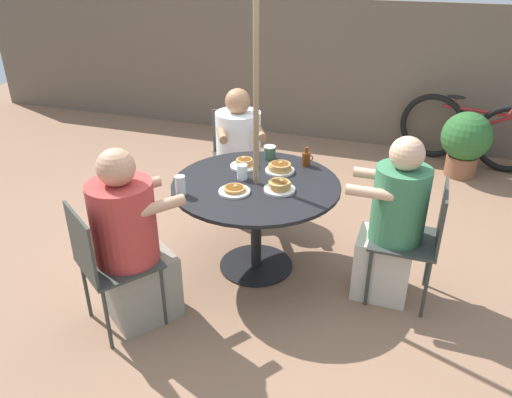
# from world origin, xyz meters

# --- Properties ---
(ground_plane) EXTENTS (12.00, 12.00, 0.00)m
(ground_plane) POSITION_xyz_m (0.00, 0.00, 0.00)
(ground_plane) COLOR #8C664C
(back_fence) EXTENTS (10.00, 0.06, 1.66)m
(back_fence) POSITION_xyz_m (0.00, 2.96, 0.83)
(back_fence) COLOR brown
(back_fence) RESTS_ON ground
(patio_table) EXTENTS (1.20, 1.20, 0.71)m
(patio_table) POSITION_xyz_m (0.00, 0.00, 0.59)
(patio_table) COLOR black
(patio_table) RESTS_ON ground
(umbrella_pole) EXTENTS (0.04, 0.04, 2.20)m
(umbrella_pole) POSITION_xyz_m (0.00, 0.00, 1.10)
(umbrella_pole) COLOR #846B4C
(umbrella_pole) RESTS_ON ground
(patio_chair_north) EXTENTS (0.44, 0.44, 0.87)m
(patio_chair_north) POSITION_xyz_m (1.13, -0.02, 0.51)
(patio_chair_north) COLOR #333833
(patio_chair_north) RESTS_ON ground
(diner_north) EXTENTS (0.51, 0.36, 1.18)m
(diner_north) POSITION_xyz_m (0.96, -0.02, 0.54)
(diner_north) COLOR beige
(diner_north) RESTS_ON ground
(patio_chair_east) EXTENTS (0.59, 0.59, 0.87)m
(patio_chair_east) POSITION_xyz_m (-0.53, 1.00, 0.51)
(patio_chair_east) COLOR #333833
(patio_chair_east) RESTS_ON ground
(diner_east) EXTENTS (0.56, 0.60, 1.13)m
(diner_east) POSITION_xyz_m (-0.45, 0.85, 0.50)
(diner_east) COLOR slate
(diner_east) RESTS_ON ground
(patio_chair_south) EXTENTS (0.60, 0.60, 0.87)m
(patio_chair_south) POSITION_xyz_m (-0.65, -0.93, 0.51)
(patio_chair_south) COLOR #333833
(patio_chair_south) RESTS_ON ground
(diner_south) EXTENTS (0.59, 0.61, 1.20)m
(diner_south) POSITION_xyz_m (-0.55, -0.79, 0.54)
(diner_south) COLOR gray
(diner_south) RESTS_ON ground
(pancake_plate_a) EXTENTS (0.22, 0.22, 0.05)m
(pancake_plate_a) POSITION_xyz_m (-0.09, -0.19, 0.73)
(pancake_plate_a) COLOR silver
(pancake_plate_a) RESTS_ON patio_table
(pancake_plate_b) EXTENTS (0.22, 0.22, 0.08)m
(pancake_plate_b) POSITION_xyz_m (-0.17, 0.24, 0.73)
(pancake_plate_b) COLOR silver
(pancake_plate_b) RESTS_ON patio_table
(pancake_plate_c) EXTENTS (0.22, 0.22, 0.08)m
(pancake_plate_c) POSITION_xyz_m (0.19, -0.06, 0.74)
(pancake_plate_c) COLOR silver
(pancake_plate_c) RESTS_ON patio_table
(pancake_plate_d) EXTENTS (0.22, 0.22, 0.08)m
(pancake_plate_d) POSITION_xyz_m (0.10, 0.24, 0.74)
(pancake_plate_d) COLOR silver
(pancake_plate_d) RESTS_ON patio_table
(syrup_bottle) EXTENTS (0.09, 0.06, 0.15)m
(syrup_bottle) POSITION_xyz_m (0.26, 0.41, 0.77)
(syrup_bottle) COLOR #602D0F
(syrup_bottle) RESTS_ON patio_table
(coffee_cup) EXTENTS (0.09, 0.09, 0.10)m
(coffee_cup) POSITION_xyz_m (-0.04, 0.45, 0.76)
(coffee_cup) COLOR #33513D
(coffee_cup) RESTS_ON patio_table
(drinking_glass_a) EXTENTS (0.07, 0.07, 0.14)m
(drinking_glass_a) POSITION_xyz_m (-0.42, -0.33, 0.78)
(drinking_glass_a) COLOR silver
(drinking_glass_a) RESTS_ON patio_table
(drinking_glass_b) EXTENTS (0.08, 0.08, 0.11)m
(drinking_glass_b) POSITION_xyz_m (-0.12, 0.04, 0.76)
(drinking_glass_b) COLOR silver
(drinking_glass_b) RESTS_ON patio_table
(bicycle) EXTENTS (1.51, 0.52, 0.75)m
(bicycle) POSITION_xyz_m (1.58, 2.64, 0.38)
(bicycle) COLOR black
(bicycle) RESTS_ON ground
(potted_shrub) EXTENTS (0.51, 0.51, 0.69)m
(potted_shrub) POSITION_xyz_m (1.52, 2.29, 0.39)
(potted_shrub) COLOR brown
(potted_shrub) RESTS_ON ground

